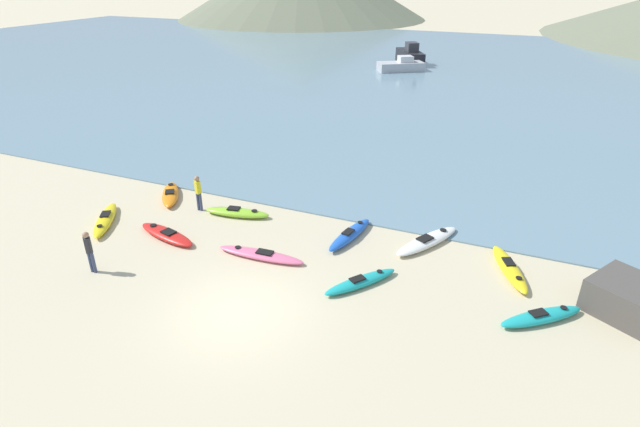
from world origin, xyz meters
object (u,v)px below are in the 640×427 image
(kayak_on_sand_3, at_px, (167,234))
(kayak_on_sand_4, at_px, (350,234))
(kayak_on_sand_9, at_px, (105,220))
(kayak_on_sand_8, at_px, (541,317))
(moored_boat_0, at_px, (410,56))
(kayak_on_sand_0, at_px, (361,282))
(kayak_on_sand_5, at_px, (261,255))
(person_near_waterline, at_px, (198,191))
(shoreline_rock, at_px, (628,298))
(kayak_on_sand_7, at_px, (427,241))
(moored_boat_1, at_px, (401,66))
(kayak_on_sand_2, at_px, (237,212))
(person_near_foreground, at_px, (89,249))
(kayak_on_sand_1, at_px, (509,268))
(kayak_on_sand_6, at_px, (170,194))

(kayak_on_sand_3, height_order, kayak_on_sand_4, kayak_on_sand_4)
(kayak_on_sand_4, xyz_separation_m, kayak_on_sand_9, (-10.12, -2.92, -0.01))
(kayak_on_sand_8, bearing_deg, moored_boat_0, 109.32)
(kayak_on_sand_0, xyz_separation_m, kayak_on_sand_8, (5.81, 0.40, 0.01))
(kayak_on_sand_3, xyz_separation_m, kayak_on_sand_4, (6.89, 2.89, 0.03))
(kayak_on_sand_4, relative_size, kayak_on_sand_5, 0.90)
(person_near_waterline, xyz_separation_m, shoreline_rock, (16.89, -0.82, -0.41))
(kayak_on_sand_7, relative_size, kayak_on_sand_8, 1.32)
(kayak_on_sand_3, relative_size, moored_boat_1, 0.63)
(kayak_on_sand_2, height_order, moored_boat_0, moored_boat_0)
(person_near_foreground, xyz_separation_m, person_near_waterline, (0.54, 5.76, 0.01))
(kayak_on_sand_2, xyz_separation_m, person_near_waterline, (-1.85, -0.17, 0.78))
(kayak_on_sand_1, xyz_separation_m, kayak_on_sand_8, (1.15, -2.51, -0.00))
(kayak_on_sand_5, height_order, kayak_on_sand_7, kayak_on_sand_7)
(kayak_on_sand_1, bearing_deg, kayak_on_sand_9, -170.07)
(kayak_on_sand_1, relative_size, kayak_on_sand_2, 1.04)
(kayak_on_sand_3, bearing_deg, kayak_on_sand_1, 12.23)
(kayak_on_sand_1, distance_m, kayak_on_sand_9, 16.53)
(kayak_on_sand_0, height_order, person_near_foreground, person_near_foreground)
(kayak_on_sand_4, xyz_separation_m, kayak_on_sand_8, (7.31, -2.58, -0.02))
(kayak_on_sand_5, bearing_deg, shoreline_rock, 7.82)
(kayak_on_sand_0, xyz_separation_m, kayak_on_sand_6, (-10.73, 3.30, 0.03))
(kayak_on_sand_0, distance_m, person_near_foreground, 9.69)
(kayak_on_sand_9, distance_m, moored_boat_0, 42.91)
(kayak_on_sand_2, height_order, kayak_on_sand_3, kayak_on_sand_2)
(person_near_foreground, xyz_separation_m, moored_boat_0, (0.09, 45.90, -0.06))
(kayak_on_sand_4, bearing_deg, kayak_on_sand_3, -157.21)
(kayak_on_sand_0, bearing_deg, kayak_on_sand_8, 3.91)
(kayak_on_sand_4, height_order, kayak_on_sand_6, same)
(kayak_on_sand_4, distance_m, kayak_on_sand_8, 7.75)
(kayak_on_sand_2, height_order, shoreline_rock, shoreline_rock)
(kayak_on_sand_6, distance_m, person_near_foreground, 6.55)
(kayak_on_sand_8, xyz_separation_m, shoreline_rock, (2.45, 1.52, 0.39))
(kayak_on_sand_7, bearing_deg, person_near_waterline, -174.44)
(kayak_on_sand_5, xyz_separation_m, moored_boat_0, (-5.00, 42.66, 0.75))
(kayak_on_sand_3, distance_m, kayak_on_sand_4, 7.47)
(kayak_on_sand_2, bearing_deg, moored_boat_0, 93.29)
(kayak_on_sand_1, bearing_deg, kayak_on_sand_6, 178.54)
(kayak_on_sand_1, height_order, kayak_on_sand_2, kayak_on_sand_2)
(kayak_on_sand_2, xyz_separation_m, kayak_on_sand_8, (12.59, -2.51, -0.01))
(kayak_on_sand_8, xyz_separation_m, moored_boat_0, (-14.89, 42.49, 0.72))
(kayak_on_sand_0, relative_size, moored_boat_0, 0.47)
(kayak_on_sand_2, relative_size, kayak_on_sand_8, 1.15)
(kayak_on_sand_6, bearing_deg, kayak_on_sand_8, -9.95)
(kayak_on_sand_1, bearing_deg, kayak_on_sand_7, 165.43)
(kayak_on_sand_6, xyz_separation_m, kayak_on_sand_9, (-0.89, -3.24, -0.01))
(kayak_on_sand_0, bearing_deg, moored_boat_0, 101.96)
(kayak_on_sand_4, distance_m, moored_boat_1, 36.19)
(kayak_on_sand_8, distance_m, moored_boat_0, 45.03)
(kayak_on_sand_5, height_order, kayak_on_sand_8, kayak_on_sand_8)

